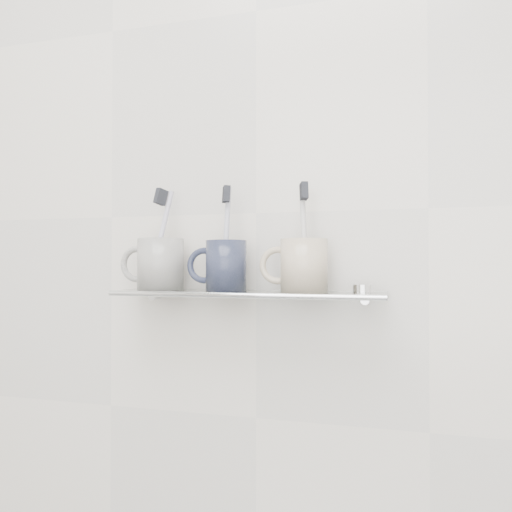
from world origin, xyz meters
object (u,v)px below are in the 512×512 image
(mug_center, at_px, (226,266))
(shelf_glass, at_px, (247,293))
(mug_right, at_px, (304,265))
(mug_left, at_px, (161,264))

(mug_center, bearing_deg, shelf_glass, -15.95)
(shelf_glass, distance_m, mug_center, 0.07)
(shelf_glass, height_order, mug_right, mug_right)
(shelf_glass, bearing_deg, mug_left, 178.38)
(mug_left, height_order, mug_right, mug_left)
(mug_center, xyz_separation_m, mug_right, (0.15, 0.00, 0.00))
(shelf_glass, xyz_separation_m, mug_right, (0.11, 0.00, 0.05))
(mug_left, distance_m, mug_center, 0.13)
(mug_center, height_order, mug_right, same)
(shelf_glass, distance_m, mug_left, 0.18)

